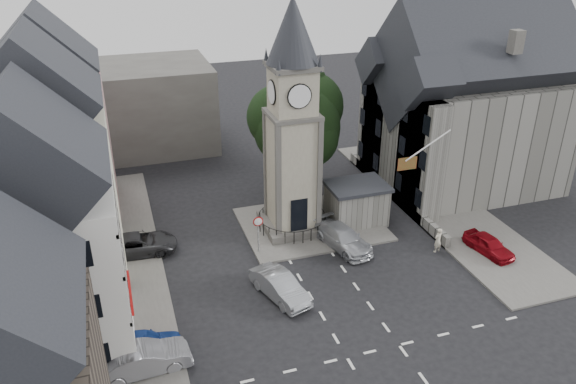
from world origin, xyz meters
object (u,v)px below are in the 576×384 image
object	(u,v)px
clock_tower	(292,122)
car_west_blue	(141,344)
pedestrian	(438,240)
stone_shelter	(356,203)
car_east_red	(489,245)

from	to	relation	value
clock_tower	car_west_blue	world-z (taller)	clock_tower
pedestrian	clock_tower	bearing A→B (deg)	-52.23
clock_tower	car_west_blue	xyz separation A→B (m)	(-11.50, -10.04, -7.41)
stone_shelter	car_west_blue	distance (m)	18.91
car_west_blue	car_east_red	xyz separation A→B (m)	(23.00, 2.80, -0.06)
clock_tower	car_east_red	xyz separation A→B (m)	(11.50, -7.24, -7.48)
stone_shelter	car_west_blue	world-z (taller)	stone_shelter
stone_shelter	pedestrian	distance (m)	6.58
stone_shelter	car_west_blue	xyz separation A→B (m)	(-16.30, -9.55, -0.84)
car_west_blue	stone_shelter	bearing A→B (deg)	-53.40
car_west_blue	clock_tower	bearing A→B (deg)	-42.64
clock_tower	stone_shelter	world-z (taller)	clock_tower
stone_shelter	pedestrian	world-z (taller)	stone_shelter
stone_shelter	car_west_blue	bearing A→B (deg)	-149.64
clock_tower	car_east_red	world-z (taller)	clock_tower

